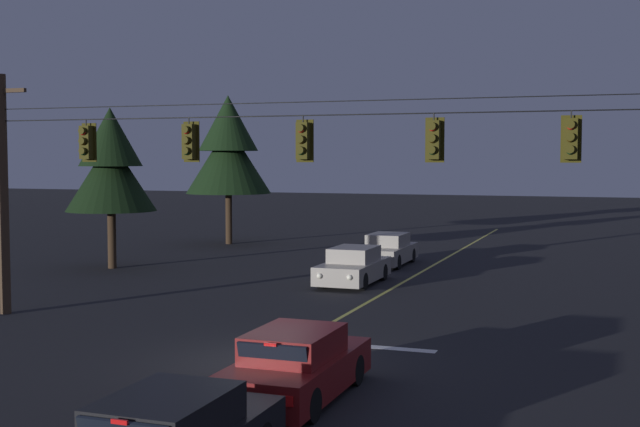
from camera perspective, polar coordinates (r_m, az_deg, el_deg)
ground_plane at (r=19.86m, az=-4.00°, el=-10.02°), size 180.00×180.00×0.00m
lane_centre_stripe at (r=28.19m, az=3.46°, el=-5.89°), size 0.14×60.00×0.01m
stop_bar_paint at (r=21.45m, az=3.37°, el=-8.96°), size 3.40×0.36×0.01m
signal_span_assembly at (r=22.12m, az=-0.88°, el=1.30°), size 21.44×0.32×7.24m
traffic_light_leftmost at (r=25.30m, az=-15.54°, el=4.66°), size 0.48×0.41×1.22m
traffic_light_left_inner at (r=23.53m, az=-8.87°, el=4.83°), size 0.48×0.41×1.22m
traffic_light_centre at (r=22.12m, az=-1.17°, el=4.95°), size 0.48×0.41×1.22m
traffic_light_right_inner at (r=21.13m, az=7.68°, el=4.97°), size 0.48×0.41×1.22m
traffic_light_rightmost at (r=20.70m, az=16.59°, el=4.87°), size 0.48×0.41×1.22m
car_waiting_near_lane at (r=16.79m, az=-1.65°, el=-10.29°), size 1.80×4.33×1.39m
car_oncoming_lead at (r=31.74m, az=2.26°, el=-3.62°), size 1.80×4.42×1.39m
car_oncoming_trailing at (r=37.47m, az=4.58°, el=-2.50°), size 1.80×4.42×1.39m
tree_verge_near at (r=37.10m, az=-13.97°, el=3.23°), size 3.85×3.85×6.89m
tree_verge_far at (r=46.56m, az=-6.22°, el=4.34°), size 4.67×4.67×8.16m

